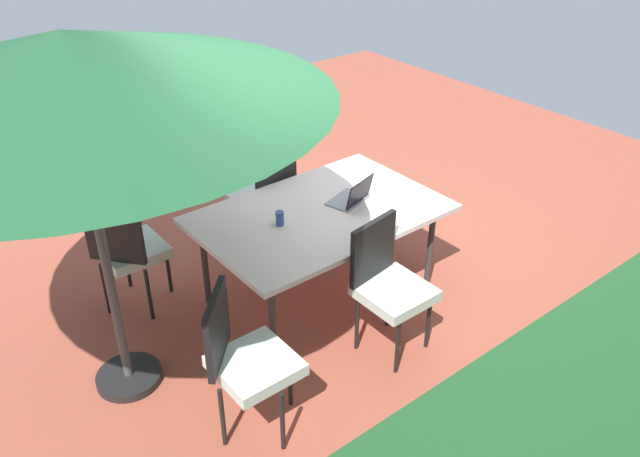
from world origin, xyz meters
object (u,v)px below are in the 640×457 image
object	(u,v)px
patio_umbrella	(66,68)
chair_south	(265,195)
chair_northeast	(244,357)
chair_north	(388,282)
chair_southeast	(128,247)
cup	(280,218)
laptop	(352,197)
dining_table	(320,217)

from	to	relation	value
patio_umbrella	chair_south	xyz separation A→B (m)	(-1.68, -0.77, -1.62)
chair_northeast	chair_south	world-z (taller)	same
chair_north	chair_northeast	bearing A→B (deg)	172.63
patio_umbrella	chair_south	bearing A→B (deg)	-155.24
chair_southeast	cup	xyz separation A→B (m)	(-0.90, 0.72, 0.26)
chair_north	cup	size ratio (longest dim) A/B	9.06
patio_umbrella	chair_southeast	xyz separation A→B (m)	(-0.40, -0.73, -1.62)
cup	patio_umbrella	bearing A→B (deg)	0.33
chair_north	laptop	distance (m)	0.84
dining_table	chair_northeast	distance (m)	1.46
patio_umbrella	laptop	bearing A→B (deg)	178.07
patio_umbrella	chair_southeast	bearing A→B (deg)	-118.78
dining_table	cup	bearing A→B (deg)	-4.76
chair_northeast	cup	distance (m)	1.23
chair_south	laptop	size ratio (longest dim) A/B	2.60
dining_table	chair_northeast	bearing A→B (deg)	33.57
dining_table	chair_southeast	bearing A→B (deg)	-31.09
chair_north	laptop	size ratio (longest dim) A/B	2.60
patio_umbrella	chair_north	xyz separation A→B (m)	(-1.63, 0.81, -1.62)
laptop	chair_northeast	bearing A→B (deg)	10.42
chair_north	laptop	world-z (taller)	chair_north
chair_southeast	chair_northeast	bearing A→B (deg)	141.56
cup	chair_south	bearing A→B (deg)	-116.55
chair_northeast	chair_southeast	distance (m)	1.56
chair_north	chair_southeast	bearing A→B (deg)	120.26
patio_umbrella	laptop	world-z (taller)	patio_umbrella
dining_table	cup	size ratio (longest dim) A/B	17.09
chair_southeast	patio_umbrella	bearing A→B (deg)	111.53
dining_table	laptop	distance (m)	0.30
dining_table	laptop	bearing A→B (deg)	171.21
chair_northeast	laptop	size ratio (longest dim) A/B	2.60
chair_northeast	cup	bearing A→B (deg)	-2.43
dining_table	laptop	world-z (taller)	laptop
chair_northeast	chair_southeast	bearing A→B (deg)	44.76
chair_north	chair_south	bearing A→B (deg)	79.74
patio_umbrella	chair_north	size ratio (longest dim) A/B	2.89
patio_umbrella	chair_north	bearing A→B (deg)	153.64
chair_northeast	laptop	distance (m)	1.69
chair_northeast	laptop	world-z (taller)	chair_northeast
laptop	cup	bearing A→B (deg)	-23.16
chair_northeast	laptop	xyz separation A→B (m)	(-1.49, -0.76, 0.25)
patio_umbrella	cup	bearing A→B (deg)	-179.67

